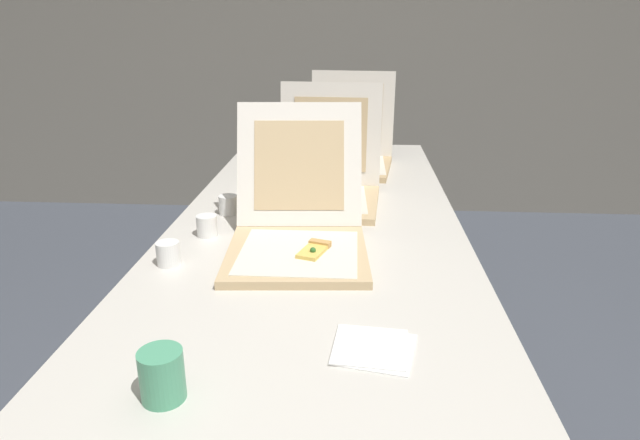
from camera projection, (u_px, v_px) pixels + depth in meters
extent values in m
cube|color=gray|center=(341.00, 29.00, 3.80)|extent=(10.00, 0.10, 2.60)
cube|color=beige|center=(317.00, 223.00, 1.77)|extent=(0.91, 2.31, 0.03)
cylinder|color=#38383D|center=(260.00, 217.00, 2.94)|extent=(0.04, 0.04, 0.72)
cylinder|color=#38383D|center=(404.00, 220.00, 2.89)|extent=(0.04, 0.04, 0.72)
cube|color=tan|center=(297.00, 255.00, 1.47)|extent=(0.40, 0.40, 0.02)
cube|color=silver|center=(299.00, 252.00, 1.46)|extent=(0.31, 0.31, 0.00)
cube|color=silver|center=(299.00, 164.00, 1.65)|extent=(0.38, 0.17, 0.35)
cube|color=tan|center=(299.00, 165.00, 1.64)|extent=(0.28, 0.12, 0.25)
cube|color=#EAC156|center=(313.00, 251.00, 1.44)|extent=(0.09, 0.11, 0.01)
cube|color=tan|center=(320.00, 244.00, 1.49)|extent=(0.06, 0.04, 0.02)
sphere|color=#2D6628|center=(313.00, 250.00, 1.43)|extent=(0.02, 0.02, 0.02)
cube|color=tan|center=(323.00, 202.00, 1.90)|extent=(0.40, 0.40, 0.02)
cube|color=silver|center=(321.00, 199.00, 1.90)|extent=(0.33, 0.33, 0.00)
cube|color=silver|center=(330.00, 134.00, 2.03)|extent=(0.38, 0.08, 0.37)
cube|color=tan|center=(330.00, 135.00, 2.02)|extent=(0.27, 0.05, 0.27)
cube|color=tan|center=(345.00, 167.00, 2.35)|extent=(0.42, 0.42, 0.02)
cube|color=silver|center=(346.00, 164.00, 2.35)|extent=(0.33, 0.33, 0.00)
cube|color=silver|center=(352.00, 113.00, 2.47)|extent=(0.38, 0.08, 0.37)
cube|color=tan|center=(352.00, 114.00, 2.47)|extent=(0.27, 0.06, 0.27)
cube|color=#E0B266|center=(353.00, 164.00, 2.33)|extent=(0.11, 0.15, 0.01)
cube|color=tan|center=(359.00, 160.00, 2.38)|extent=(0.08, 0.05, 0.02)
sphere|color=red|center=(357.00, 161.00, 2.35)|extent=(0.02, 0.02, 0.02)
sphere|color=red|center=(348.00, 163.00, 2.30)|extent=(0.02, 0.02, 0.02)
cylinder|color=white|center=(258.00, 180.00, 2.08)|extent=(0.06, 0.06, 0.06)
cylinder|color=white|center=(207.00, 226.00, 1.62)|extent=(0.06, 0.06, 0.06)
cylinder|color=white|center=(168.00, 254.00, 1.43)|extent=(0.06, 0.06, 0.06)
cylinder|color=white|center=(228.00, 205.00, 1.80)|extent=(0.06, 0.06, 0.06)
cylinder|color=#4C9E75|center=(162.00, 375.00, 0.91)|extent=(0.08, 0.08, 0.09)
cube|color=white|center=(375.00, 350.00, 1.06)|extent=(0.17, 0.17, 0.00)
cube|color=white|center=(370.00, 347.00, 1.07)|extent=(0.16, 0.16, 0.00)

